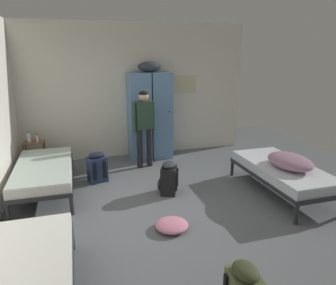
% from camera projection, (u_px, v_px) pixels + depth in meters
% --- Properties ---
extents(ground_plane, '(8.65, 8.65, 0.00)m').
position_uv_depth(ground_plane, '(173.00, 208.00, 4.76)').
color(ground_plane, slate).
extents(room_backdrop, '(4.98, 5.47, 2.86)m').
position_uv_depth(room_backdrop, '(76.00, 104.00, 5.22)').
color(room_backdrop, silver).
rests_on(room_backdrop, ground_plane).
extents(locker_bank, '(0.90, 0.55, 2.07)m').
position_uv_depth(locker_bank, '(150.00, 114.00, 6.79)').
color(locker_bank, '#5B84B2').
rests_on(locker_bank, ground_plane).
extents(shelf_unit, '(0.38, 0.30, 0.57)m').
position_uv_depth(shelf_unit, '(35.00, 153.00, 6.21)').
color(shelf_unit, brown).
rests_on(shelf_unit, ground_plane).
extents(bed_left_front, '(0.90, 1.90, 0.49)m').
position_uv_depth(bed_left_front, '(19.00, 281.00, 2.70)').
color(bed_left_front, '#28282D').
rests_on(bed_left_front, ground_plane).
extents(bed_left_rear, '(0.90, 1.90, 0.49)m').
position_uv_depth(bed_left_rear, '(44.00, 171.00, 5.19)').
color(bed_left_rear, '#28282D').
rests_on(bed_left_rear, ground_plane).
extents(bed_right, '(0.90, 1.90, 0.49)m').
position_uv_depth(bed_right, '(283.00, 171.00, 5.16)').
color(bed_right, '#28282D').
rests_on(bed_right, ground_plane).
extents(bedding_heap, '(0.59, 0.83, 0.21)m').
position_uv_depth(bedding_heap, '(290.00, 161.00, 5.00)').
color(bedding_heap, gray).
rests_on(bedding_heap, bed_right).
extents(person_traveler, '(0.48, 0.26, 1.54)m').
position_uv_depth(person_traveler, '(144.00, 122.00, 6.20)').
color(person_traveler, black).
rests_on(person_traveler, ground_plane).
extents(water_bottle, '(0.07, 0.07, 0.21)m').
position_uv_depth(water_bottle, '(29.00, 137.00, 6.12)').
color(water_bottle, white).
rests_on(water_bottle, shelf_unit).
extents(lotion_bottle, '(0.06, 0.06, 0.17)m').
position_uv_depth(lotion_bottle, '(37.00, 138.00, 6.11)').
color(lotion_bottle, beige).
rests_on(lotion_bottle, shelf_unit).
extents(backpack_black, '(0.40, 0.39, 0.55)m').
position_uv_depth(backpack_black, '(168.00, 178.00, 5.18)').
color(backpack_black, black).
rests_on(backpack_black, ground_plane).
extents(backpack_navy, '(0.37, 0.38, 0.55)m').
position_uv_depth(backpack_navy, '(97.00, 168.00, 5.66)').
color(backpack_navy, navy).
rests_on(backpack_navy, ground_plane).
extents(clothes_pile_pink, '(0.44, 0.43, 0.12)m').
position_uv_depth(clothes_pile_pink, '(172.00, 225.00, 4.17)').
color(clothes_pile_pink, pink).
rests_on(clothes_pile_pink, ground_plane).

